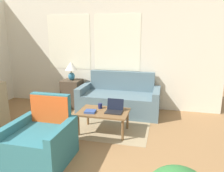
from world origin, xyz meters
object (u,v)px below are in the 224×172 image
laptop (114,109)px  couch (119,100)px  table_lamp (71,68)px  armchair (42,142)px  coffee_table (104,114)px  book_red (90,111)px  cup_navy (100,106)px

laptop → couch: bearing=97.2°
laptop → table_lamp: bearing=138.7°
armchair → coffee_table: size_ratio=1.01×
couch → book_red: couch is taller
cup_navy → coffee_table: bearing=-52.5°
couch → coffee_table: size_ratio=2.00×
coffee_table → book_red: bearing=-152.6°
couch → book_red: 1.24m
couch → table_lamp: (-1.20, 0.11, 0.68)m
table_lamp → book_red: (0.92, -1.30, -0.54)m
armchair → laptop: armchair is taller
table_lamp → book_red: bearing=-54.7°
armchair → coffee_table: bearing=60.8°
couch → coffee_table: couch is taller
cup_navy → book_red: cup_navy is taller
couch → coffee_table: (-0.06, -1.09, 0.08)m
table_lamp → coffee_table: table_lamp is taller
couch → table_lamp: table_lamp is taller
couch → armchair: bearing=-107.0°
cup_navy → couch: bearing=80.0°
coffee_table → cup_navy: size_ratio=9.53×
armchair → cup_navy: armchair is taller
table_lamp → cup_navy: bearing=-45.6°
armchair → laptop: (0.79, 1.09, 0.17)m
couch → coffee_table: 1.09m
cup_navy → laptop: bearing=-21.8°
laptop → cup_navy: laptop is taller
coffee_table → cup_navy: 0.20m
coffee_table → book_red: book_red is taller
coffee_table → laptop: size_ratio=3.01×
book_red → table_lamp: bearing=125.3°
armchair → book_red: armchair is taller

